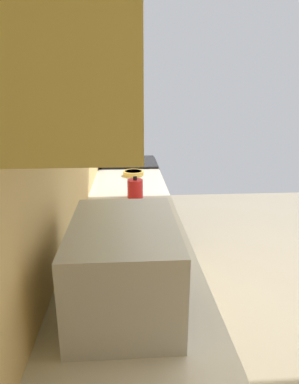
% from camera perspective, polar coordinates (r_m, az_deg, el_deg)
% --- Properties ---
extents(ground_plane, '(6.80, 6.80, 0.00)m').
position_cam_1_polar(ground_plane, '(2.76, 23.26, -21.99)').
color(ground_plane, gray).
extents(wall_back, '(4.37, 0.12, 2.84)m').
position_cam_1_polar(wall_back, '(1.93, -14.77, 8.84)').
color(wall_back, '#E8BF76').
rests_on(wall_back, ground_plane).
extents(counter_run, '(3.49, 0.63, 0.93)m').
position_cam_1_polar(counter_run, '(1.93, -3.22, -21.98)').
color(counter_run, tan).
rests_on(counter_run, ground_plane).
extents(upper_cabinets, '(2.20, 0.32, 0.61)m').
position_cam_1_polar(upper_cabinets, '(1.52, -10.02, 24.83)').
color(upper_cabinets, '#C8BD69').
extents(oven_range, '(0.66, 0.63, 1.11)m').
position_cam_1_polar(oven_range, '(3.76, -3.49, -1.59)').
color(oven_range, black).
rests_on(oven_range, ground_plane).
extents(microwave, '(0.54, 0.37, 0.32)m').
position_cam_1_polar(microwave, '(1.20, -4.30, -12.47)').
color(microwave, '#B7BABF').
rests_on(microwave, counter_run).
extents(bowl, '(0.19, 0.19, 0.04)m').
position_cam_1_polar(bowl, '(3.08, -2.81, 3.34)').
color(bowl, gold).
rests_on(bowl, counter_run).
extents(kettle, '(0.16, 0.12, 0.16)m').
position_cam_1_polar(kettle, '(2.41, -2.50, 0.62)').
color(kettle, red).
rests_on(kettle, counter_run).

